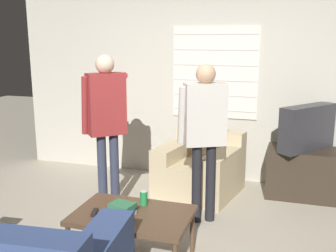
{
  "coord_description": "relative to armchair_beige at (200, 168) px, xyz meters",
  "views": [
    {
      "loc": [
        1.13,
        -3.12,
        1.86
      ],
      "look_at": [
        -0.01,
        0.64,
        1.0
      ],
      "focal_mm": 42.0,
      "sensor_mm": 36.0,
      "label": 1
    }
  ],
  "objects": [
    {
      "name": "soda_can",
      "position": [
        -0.17,
        -1.56,
        0.21
      ],
      "size": [
        0.07,
        0.07,
        0.13
      ],
      "color": "#238E47",
      "rests_on": "coffee_table"
    },
    {
      "name": "ground_plane",
      "position": [
        -0.16,
        -1.45,
        -0.3
      ],
      "size": [
        16.0,
        16.0,
        0.0
      ],
      "primitive_type": "plane",
      "color": "#B2A893"
    },
    {
      "name": "person_left_standing",
      "position": [
        -0.86,
        -0.82,
        0.78
      ],
      "size": [
        0.48,
        0.8,
        1.71
      ],
      "rotation": [
        0.0,
        0.0,
        0.74
      ],
      "color": "#33384C",
      "rests_on": "ground_plane"
    },
    {
      "name": "tv_stand",
      "position": [
        1.23,
        0.2,
        -0.01
      ],
      "size": [
        0.87,
        0.49,
        0.59
      ],
      "color": "#33281E",
      "rests_on": "ground_plane"
    },
    {
      "name": "spare_remote",
      "position": [
        -0.5,
        -1.85,
        0.16
      ],
      "size": [
        0.07,
        0.14,
        0.02
      ],
      "rotation": [
        0.0,
        0.0,
        0.27
      ],
      "color": "black",
      "rests_on": "coffee_table"
    },
    {
      "name": "coffee_table",
      "position": [
        -0.2,
        -1.74,
        0.11
      ],
      "size": [
        0.98,
        0.64,
        0.45
      ],
      "color": "brown",
      "rests_on": "ground_plane"
    },
    {
      "name": "tv",
      "position": [
        1.22,
        0.21,
        0.55
      ],
      "size": [
        0.65,
        0.76,
        0.53
      ],
      "rotation": [
        0.0,
        0.0,
        4.05
      ],
      "color": "#2D2D33",
      "rests_on": "tv_stand"
    },
    {
      "name": "armchair_beige",
      "position": [
        0.0,
        0.0,
        0.0
      ],
      "size": [
        1.07,
        1.05,
        0.74
      ],
      "rotation": [
        0.0,
        0.0,
        2.92
      ],
      "color": "#C6B289",
      "rests_on": "ground_plane"
    },
    {
      "name": "person_right_standing",
      "position": [
        0.2,
        -0.78,
        0.73
      ],
      "size": [
        0.53,
        0.82,
        1.64
      ],
      "rotation": [
        0.0,
        0.0,
        0.46
      ],
      "color": "black",
      "rests_on": "ground_plane"
    },
    {
      "name": "book_stack",
      "position": [
        -0.27,
        -1.8,
        0.2
      ],
      "size": [
        0.23,
        0.19,
        0.1
      ],
      "color": "beige",
      "rests_on": "coffee_table"
    },
    {
      "name": "wall_back",
      "position": [
        -0.15,
        0.58,
        0.98
      ],
      "size": [
        5.2,
        0.08,
        2.55
      ],
      "color": "#BCB7A8",
      "rests_on": "ground_plane"
    }
  ]
}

